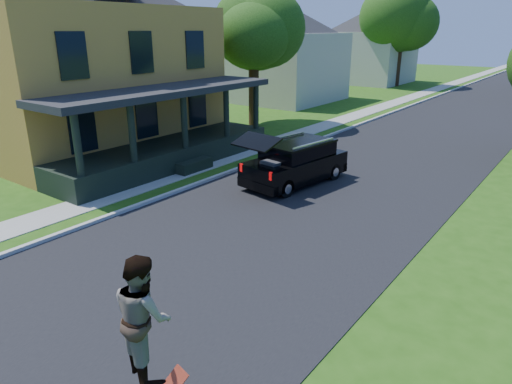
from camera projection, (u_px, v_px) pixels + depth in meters
The scene contains 12 objects.
ground at pixel (180, 274), 10.39m from camera, with size 140.00×140.00×0.00m, color #255110.
street at pixel (440, 129), 25.45m from camera, with size 8.00×120.00×0.02m, color black.
curb at pixel (371, 121), 27.74m from camera, with size 0.15×120.00×0.12m, color #ADAEA8.
sidewalk at pixel (348, 118), 28.62m from camera, with size 1.30×120.00×0.03m, color gray.
front_walk at pixel (128, 155), 20.28m from camera, with size 6.50×1.20×0.03m, color gray.
main_house at pixel (70, 37), 20.49m from camera, with size 15.56×15.56×10.10m.
neighbor_house_mid at pixel (281, 44), 34.68m from camera, with size 12.78×12.78×8.30m.
neighbor_house_far at pixel (368, 40), 46.73m from camera, with size 12.78×12.78×8.30m.
black_suv at pixel (295, 162), 16.25m from camera, with size 2.24×4.58×2.05m.
skateboarder at pixel (143, 316), 6.18m from camera, with size 1.06×0.94×1.81m.
tree_left_mid at pixel (254, 31), 24.84m from camera, with size 5.55×5.66×7.76m.
tree_left_far at pixel (402, 17), 42.70m from camera, with size 8.31×8.45×10.06m.
Camera 1 is at (6.88, -6.28, 5.27)m, focal length 32.00 mm.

